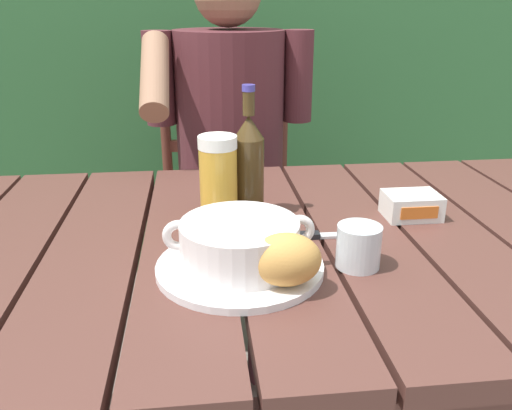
# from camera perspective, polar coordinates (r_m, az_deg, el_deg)

# --- Properties ---
(dining_table) EXTENTS (1.43, 0.84, 0.72)m
(dining_table) POSITION_cam_1_polar(r_m,az_deg,el_deg) (1.00, 1.96, -7.82)
(dining_table) COLOR #522F28
(dining_table) RESTS_ON ground_plane
(hedge_backdrop) EXTENTS (4.01, 0.91, 2.41)m
(hedge_backdrop) POSITION_cam_1_polar(r_m,az_deg,el_deg) (2.44, -6.38, 20.68)
(hedge_backdrop) COLOR #326637
(hedge_backdrop) RESTS_ON ground_plane
(chair_near_diner) EXTENTS (0.46, 0.44, 0.95)m
(chair_near_diner) POSITION_cam_1_polar(r_m,az_deg,el_deg) (1.83, -2.99, 0.76)
(chair_near_diner) COLOR #572A1F
(chair_near_diner) RESTS_ON ground_plane
(person_eating) EXTENTS (0.48, 0.47, 1.25)m
(person_eating) POSITION_cam_1_polar(r_m,az_deg,el_deg) (1.57, -2.80, 6.99)
(person_eating) COLOR #53252A
(person_eating) RESTS_ON ground_plane
(serving_plate) EXTENTS (0.26, 0.26, 0.01)m
(serving_plate) POSITION_cam_1_polar(r_m,az_deg,el_deg) (0.84, -1.75, -6.67)
(serving_plate) COLOR white
(serving_plate) RESTS_ON dining_table
(soup_bowl) EXTENTS (0.24, 0.19, 0.08)m
(soup_bowl) POSITION_cam_1_polar(r_m,az_deg,el_deg) (0.82, -1.78, -4.02)
(soup_bowl) COLOR white
(soup_bowl) RESTS_ON serving_plate
(bread_roll) EXTENTS (0.11, 0.08, 0.08)m
(bread_roll) POSITION_cam_1_polar(r_m,az_deg,el_deg) (0.76, 3.26, -5.90)
(bread_roll) COLOR #CE9246
(bread_roll) RESTS_ON serving_plate
(beer_glass) EXTENTS (0.07, 0.07, 0.17)m
(beer_glass) POSITION_cam_1_polar(r_m,az_deg,el_deg) (0.99, -4.08, 2.74)
(beer_glass) COLOR gold
(beer_glass) RESTS_ON dining_table
(beer_bottle) EXTENTS (0.06, 0.06, 0.25)m
(beer_bottle) POSITION_cam_1_polar(r_m,az_deg,el_deg) (1.02, -0.77, 4.54)
(beer_bottle) COLOR #433016
(beer_bottle) RESTS_ON dining_table
(water_glass_small) EXTENTS (0.07, 0.07, 0.07)m
(water_glass_small) POSITION_cam_1_polar(r_m,az_deg,el_deg) (0.85, 11.03, -4.41)
(water_glass_small) COLOR silver
(water_glass_small) RESTS_ON dining_table
(butter_tub) EXTENTS (0.10, 0.08, 0.05)m
(butter_tub) POSITION_cam_1_polar(r_m,az_deg,el_deg) (1.07, 16.45, -0.04)
(butter_tub) COLOR white
(butter_tub) RESTS_ON dining_table
(table_knife) EXTENTS (0.16, 0.02, 0.01)m
(table_knife) POSITION_cam_1_polar(r_m,az_deg,el_deg) (0.95, 6.69, -3.29)
(table_knife) COLOR silver
(table_knife) RESTS_ON dining_table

